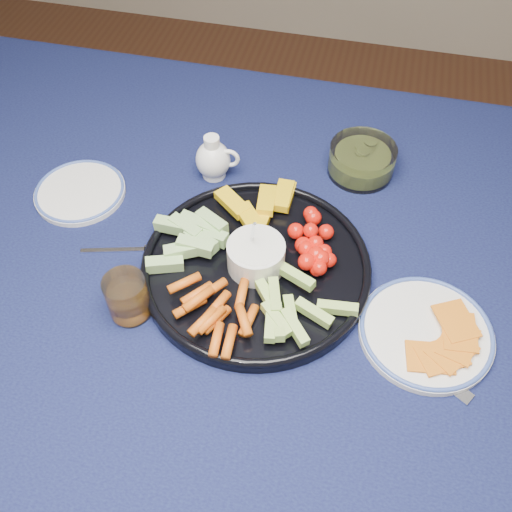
% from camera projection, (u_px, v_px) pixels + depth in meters
% --- Properties ---
extents(dining_table, '(1.67, 1.07, 0.75)m').
position_uv_depth(dining_table, '(218.00, 266.00, 1.12)').
color(dining_table, '#4E2B1A').
rests_on(dining_table, ground).
extents(crudite_platter, '(0.40, 0.40, 0.13)m').
position_uv_depth(crudite_platter, '(254.00, 263.00, 0.99)').
color(crudite_platter, black).
rests_on(crudite_platter, dining_table).
extents(creamer_pitcher, '(0.09, 0.07, 0.10)m').
position_uv_depth(creamer_pitcher, '(214.00, 159.00, 1.13)').
color(creamer_pitcher, white).
rests_on(creamer_pitcher, dining_table).
extents(pickle_bowl, '(0.13, 0.13, 0.06)m').
position_uv_depth(pickle_bowl, '(362.00, 161.00, 1.14)').
color(pickle_bowl, silver).
rests_on(pickle_bowl, dining_table).
extents(cheese_plate, '(0.22, 0.22, 0.03)m').
position_uv_depth(cheese_plate, '(426.00, 331.00, 0.91)').
color(cheese_plate, white).
rests_on(cheese_plate, dining_table).
extents(juice_tumbler, '(0.07, 0.07, 0.08)m').
position_uv_depth(juice_tumbler, '(128.00, 299.00, 0.92)').
color(juice_tumbler, silver).
rests_on(juice_tumbler, dining_table).
extents(fork_left, '(0.14, 0.05, 0.00)m').
position_uv_depth(fork_left, '(128.00, 250.00, 1.03)').
color(fork_left, silver).
rests_on(fork_left, dining_table).
extents(fork_right, '(0.15, 0.10, 0.00)m').
position_uv_depth(fork_right, '(432.00, 371.00, 0.88)').
color(fork_right, silver).
rests_on(fork_right, dining_table).
extents(side_plate_extra, '(0.18, 0.18, 0.01)m').
position_uv_depth(side_plate_extra, '(80.00, 192.00, 1.12)').
color(side_plate_extra, white).
rests_on(side_plate_extra, dining_table).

